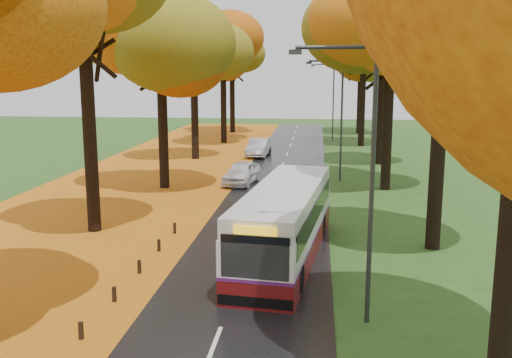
% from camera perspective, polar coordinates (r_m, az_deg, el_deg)
% --- Properties ---
extents(road, '(6.50, 90.00, 0.04)m').
position_cam_1_polar(road, '(33.86, 1.56, -1.60)').
color(road, black).
rests_on(road, ground).
extents(centre_line, '(0.12, 90.00, 0.01)m').
position_cam_1_polar(centre_line, '(33.85, 1.56, -1.56)').
color(centre_line, silver).
rests_on(centre_line, road).
extents(leaf_verge, '(12.00, 90.00, 0.02)m').
position_cam_1_polar(leaf_verge, '(35.71, -12.99, -1.24)').
color(leaf_verge, '#8D300C').
rests_on(leaf_verge, ground).
extents(leaf_drift, '(0.90, 90.00, 0.01)m').
position_cam_1_polar(leaf_drift, '(34.22, -3.54, -1.44)').
color(leaf_drift, orange).
rests_on(leaf_drift, road).
extents(trees_left, '(9.20, 74.00, 13.88)m').
position_cam_1_polar(trees_left, '(36.45, -9.77, 14.18)').
color(trees_left, black).
rests_on(trees_left, ground).
extents(trees_right, '(9.30, 74.20, 13.96)m').
position_cam_1_polar(trees_right, '(35.25, 14.03, 14.39)').
color(trees_right, black).
rests_on(trees_right, ground).
extents(bollard_row, '(0.11, 23.51, 0.52)m').
position_cam_1_polar(bollard_row, '(15.81, -19.02, -16.20)').
color(bollard_row, black).
rests_on(bollard_row, ground).
extents(streetlamp_near, '(2.45, 0.18, 8.00)m').
position_cam_1_polar(streetlamp_near, '(16.22, 10.70, 1.50)').
color(streetlamp_near, '#333538').
rests_on(streetlamp_near, ground).
extents(streetlamp_mid, '(2.45, 0.18, 8.00)m').
position_cam_1_polar(streetlamp_mid, '(38.07, 8.19, 6.81)').
color(streetlamp_mid, '#333538').
rests_on(streetlamp_mid, ground).
extents(streetlamp_far, '(2.45, 0.18, 8.00)m').
position_cam_1_polar(streetlamp_far, '(60.03, 7.50, 8.24)').
color(streetlamp_far, '#333538').
rests_on(streetlamp_far, ground).
extents(bus, '(3.66, 10.88, 2.81)m').
position_cam_1_polar(bus, '(22.35, 2.93, -4.18)').
color(bus, '#590D0E').
rests_on(bus, road).
extents(car_white, '(2.36, 4.50, 1.46)m').
position_cam_1_polar(car_white, '(36.95, -1.45, 0.63)').
color(car_white, white).
rests_on(car_white, road).
extents(car_silver, '(1.94, 4.67, 1.50)m').
position_cam_1_polar(car_silver, '(49.04, 0.29, 3.18)').
color(car_silver, '#ABAFB4').
rests_on(car_silver, road).
extents(car_dark, '(2.15, 4.03, 1.11)m').
position_cam_1_polar(car_dark, '(51.29, 0.55, 3.30)').
color(car_dark, black).
rests_on(car_dark, road).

